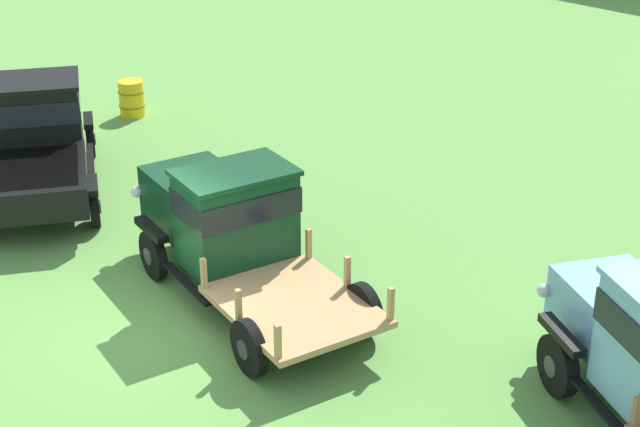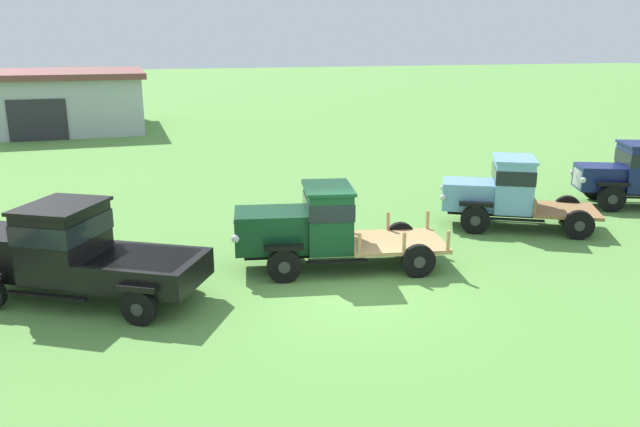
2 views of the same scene
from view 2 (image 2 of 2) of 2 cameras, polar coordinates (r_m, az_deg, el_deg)
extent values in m
plane|color=#5B9342|center=(14.77, 2.80, -7.12)|extent=(240.00, 240.00, 0.00)
cube|color=#B2B7BC|center=(45.26, -27.05, 8.87)|extent=(17.04, 9.97, 3.42)
cube|color=#2D2D33|center=(40.01, -24.40, 7.77)|extent=(3.20, 0.08, 2.40)
cylinder|color=black|center=(16.92, -23.62, -4.07)|extent=(0.74, 0.53, 0.77)
cylinder|color=#2D2D2D|center=(17.00, -23.43, -3.96)|extent=(0.25, 0.16, 0.27)
cylinder|color=black|center=(13.48, -16.21, -8.29)|extent=(0.74, 0.53, 0.77)
cylinder|color=#2D2D2D|center=(13.40, -16.41, -8.44)|extent=(0.25, 0.16, 0.27)
cylinder|color=black|center=(15.13, -12.56, -5.36)|extent=(0.74, 0.53, 0.77)
cylinder|color=#2D2D2D|center=(15.21, -12.41, -5.23)|extent=(0.25, 0.16, 0.27)
cube|color=black|center=(15.19, -20.74, -5.62)|extent=(4.96, 3.55, 0.12)
cube|color=black|center=(16.14, -26.66, -3.05)|extent=(2.17, 2.07, 0.95)
sphere|color=silver|center=(17.20, -27.24, -1.96)|extent=(0.20, 0.20, 0.20)
cube|color=black|center=(16.79, -23.78, -2.67)|extent=(0.86, 0.62, 0.12)
cube|color=black|center=(15.14, -22.32, -2.41)|extent=(2.08, 2.22, 1.60)
cube|color=black|center=(15.04, -22.46, -1.11)|extent=(2.15, 2.29, 0.45)
cube|color=black|center=(14.92, -22.65, 0.65)|extent=(2.24, 2.36, 0.08)
cube|color=black|center=(14.60, -23.72, -6.89)|extent=(1.72, 1.09, 0.05)
cube|color=black|center=(16.11, -19.62, -4.39)|extent=(1.72, 1.09, 0.05)
cube|color=black|center=(14.30, -15.73, -4.95)|extent=(3.09, 2.87, 0.60)
cube|color=black|center=(14.21, -15.81, -3.93)|extent=(2.60, 2.42, 0.06)
cube|color=black|center=(13.31, -16.35, -6.58)|extent=(0.83, 0.60, 0.12)
cube|color=black|center=(14.98, -12.66, -3.81)|extent=(0.83, 0.60, 0.12)
cylinder|color=black|center=(15.14, -3.30, -4.83)|extent=(0.86, 0.33, 0.84)
cylinder|color=#2D2D2D|center=(15.05, -3.28, -4.95)|extent=(0.30, 0.09, 0.30)
cylinder|color=black|center=(16.98, -3.65, -2.54)|extent=(0.86, 0.33, 0.84)
cylinder|color=#2D2D2D|center=(17.07, -3.67, -2.44)|extent=(0.30, 0.09, 0.30)
cylinder|color=black|center=(15.64, 8.99, -4.31)|extent=(0.86, 0.33, 0.84)
cylinder|color=#2D2D2D|center=(15.56, 9.09, -4.43)|extent=(0.30, 0.09, 0.30)
cylinder|color=black|center=(17.43, 7.34, -2.15)|extent=(0.86, 0.33, 0.84)
cylinder|color=#2D2D2D|center=(17.52, 7.27, -2.06)|extent=(0.30, 0.09, 0.30)
cube|color=black|center=(16.16, 1.86, -3.16)|extent=(5.05, 2.03, 0.12)
cube|color=#0F381E|center=(15.85, -4.50, -1.49)|extent=(2.04, 1.70, 0.98)
cube|color=silver|center=(15.86, -7.65, -1.75)|extent=(0.27, 1.06, 0.74)
sphere|color=silver|center=(15.14, -7.75, -2.31)|extent=(0.20, 0.20, 0.20)
sphere|color=silver|center=(16.54, -7.64, -0.76)|extent=(0.20, 0.20, 0.20)
cube|color=black|center=(14.98, -3.33, -3.13)|extent=(0.99, 0.39, 0.12)
cube|color=black|center=(16.84, -3.68, -1.01)|extent=(0.99, 0.39, 0.12)
cube|color=#0F381E|center=(15.88, 0.71, -0.42)|extent=(1.41, 1.90, 1.51)
cube|color=black|center=(15.79, 0.71, 0.76)|extent=(1.46, 1.95, 0.42)
cube|color=#0F381E|center=(15.68, 0.72, 2.37)|extent=(1.53, 2.00, 0.08)
cube|color=black|center=(15.25, 1.55, -4.41)|extent=(1.53, 0.44, 0.05)
cube|color=black|center=(17.04, 0.68, -2.22)|extent=(1.53, 0.44, 0.05)
cube|color=tan|center=(16.39, 6.89, -2.60)|extent=(2.80, 2.40, 0.10)
cube|color=tan|center=(15.22, 3.64, -2.76)|extent=(0.09, 0.09, 0.50)
cube|color=tan|center=(16.96, 2.57, -0.80)|extent=(0.09, 0.09, 0.50)
cube|color=tan|center=(15.44, 7.70, -2.60)|extent=(0.09, 0.09, 0.50)
cube|color=tan|center=(17.16, 6.24, -0.68)|extent=(0.09, 0.09, 0.50)
cube|color=tan|center=(15.74, 11.63, -2.43)|extent=(0.09, 0.09, 0.50)
cube|color=tan|center=(17.43, 9.80, -0.56)|extent=(0.09, 0.09, 0.50)
cylinder|color=black|center=(19.46, 14.00, -0.56)|extent=(0.86, 0.59, 0.88)
cylinder|color=#2D2D2D|center=(19.35, 14.02, -0.65)|extent=(0.28, 0.17, 0.31)
cylinder|color=black|center=(21.22, 13.77, 0.79)|extent=(0.86, 0.59, 0.88)
cylinder|color=#2D2D2D|center=(21.33, 13.75, 0.87)|extent=(0.28, 0.17, 0.31)
cylinder|color=black|center=(19.87, 22.58, -0.98)|extent=(0.86, 0.59, 0.88)
cylinder|color=#2D2D2D|center=(19.76, 22.64, -1.07)|extent=(0.28, 0.17, 0.31)
cylinder|color=black|center=(21.60, 21.65, 0.38)|extent=(0.86, 0.59, 0.88)
cylinder|color=#2D2D2D|center=(21.71, 21.60, 0.46)|extent=(0.28, 0.17, 0.31)
cube|color=black|center=(20.44, 17.62, 0.18)|extent=(4.27, 2.94, 0.12)
cube|color=#70A3D1|center=(20.19, 13.32, 1.73)|extent=(1.98, 1.87, 0.85)
cube|color=silver|center=(20.18, 11.20, 1.72)|extent=(0.53, 0.91, 0.64)
sphere|color=silver|center=(19.49, 11.18, 1.43)|extent=(0.20, 0.20, 0.20)
sphere|color=silver|center=(20.83, 11.18, 2.34)|extent=(0.20, 0.20, 0.20)
cube|color=black|center=(19.33, 14.09, 0.83)|extent=(0.98, 0.66, 0.12)
cube|color=black|center=(21.11, 13.85, 2.07)|extent=(0.98, 0.66, 0.12)
cube|color=#70A3D1|center=(20.22, 17.18, 2.52)|extent=(1.76, 1.95, 1.57)
cube|color=black|center=(20.15, 17.26, 3.49)|extent=(1.81, 2.01, 0.44)
cube|color=#70A3D1|center=(20.06, 17.36, 4.81)|extent=(1.89, 2.07, 0.08)
cube|color=black|center=(19.57, 17.57, -0.55)|extent=(1.45, 0.88, 0.05)
cube|color=black|center=(21.30, 17.05, 0.77)|extent=(1.45, 0.88, 0.05)
cube|color=olive|center=(20.63, 21.33, 0.28)|extent=(2.66, 2.60, 0.10)
cube|color=olive|center=(20.41, 18.74, 1.04)|extent=(0.90, 1.57, 0.44)
cylinder|color=black|center=(23.50, 25.12, 1.22)|extent=(0.91, 0.53, 0.92)
cylinder|color=#2D2D2D|center=(23.41, 25.20, 1.16)|extent=(0.31, 0.16, 0.32)
cylinder|color=black|center=(25.13, 23.87, 2.21)|extent=(0.91, 0.53, 0.92)
cylinder|color=#2D2D2D|center=(25.22, 23.80, 2.27)|extent=(0.31, 0.16, 0.32)
cube|color=#141E51|center=(24.13, 24.13, 3.05)|extent=(1.85, 1.72, 0.84)
cube|color=silver|center=(23.92, 22.50, 3.03)|extent=(0.44, 0.91, 0.63)
sphere|color=silver|center=(23.29, 22.93, 2.83)|extent=(0.20, 0.20, 0.20)
sphere|color=silver|center=(24.53, 22.08, 3.51)|extent=(0.20, 0.20, 0.20)
cube|color=black|center=(23.39, 25.26, 2.43)|extent=(1.05, 0.61, 0.12)
cube|color=black|center=(25.02, 24.00, 3.35)|extent=(1.05, 0.61, 0.12)
cube|color=#141E51|center=(24.47, 26.97, 3.75)|extent=(1.53, 1.82, 1.57)
cube|color=black|center=(24.41, 27.07, 4.56)|extent=(1.58, 1.86, 0.44)
cube|color=#141E51|center=(24.34, 27.21, 5.65)|extent=(1.65, 1.92, 0.08)
cube|color=black|center=(25.46, 26.28, 2.24)|extent=(1.33, 0.69, 0.05)
camera|label=1|loc=(17.00, 55.02, 17.05)|focal=55.00mm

